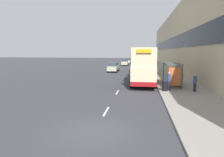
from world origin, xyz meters
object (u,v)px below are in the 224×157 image
at_px(car_1, 142,61).
at_px(double_decker_bus_near, 143,65).
at_px(car_3, 113,67).
at_px(car_0, 128,61).
at_px(pedestrian_2, 176,75).
at_px(litter_bin, 165,85).
at_px(pedestrian_1, 169,81).
at_px(pedestrian_3, 181,79).
at_px(bus_shelter, 174,70).
at_px(pedestrian_at_shelter, 195,83).
at_px(double_decker_bus_ahead, 143,60).
at_px(car_2, 125,62).

bearing_deg(car_1, double_decker_bus_near, -89.82).
bearing_deg(car_3, car_1, -103.03).
height_order(car_0, car_1, car_1).
relative_size(car_3, pedestrian_2, 2.40).
relative_size(car_1, pedestrian_2, 2.44).
distance_m(car_0, pedestrian_2, 39.60).
height_order(car_3, litter_bin, car_3).
bearing_deg(car_0, pedestrian_1, 99.14).
bearing_deg(pedestrian_2, car_1, 96.52).
xyz_separation_m(pedestrian_3, litter_bin, (-1.93, -2.33, -0.29)).
distance_m(bus_shelter, pedestrian_at_shelter, 3.22).
relative_size(bus_shelter, litter_bin, 4.00).
xyz_separation_m(double_decker_bus_ahead, car_3, (-5.57, 0.49, -1.41)).
relative_size(double_decker_bus_ahead, litter_bin, 11.00).
bearing_deg(car_3, double_decker_bus_near, 112.20).
distance_m(car_3, pedestrian_3, 18.88).
bearing_deg(pedestrian_2, double_decker_bus_near, -170.82).
relative_size(pedestrian_3, litter_bin, 1.52).
bearing_deg(pedestrian_at_shelter, double_decker_bus_ahead, 104.82).
distance_m(car_3, litter_bin, 20.12).
xyz_separation_m(bus_shelter, car_3, (-8.85, 15.84, -1.00)).
bearing_deg(car_1, litter_bin, -87.02).
bearing_deg(pedestrian_at_shelter, car_0, 101.92).
distance_m(double_decker_bus_near, car_1, 37.10).
height_order(car_2, pedestrian_2, pedestrian_2).
bearing_deg(pedestrian_at_shelter, bus_shelter, 119.10).
bearing_deg(double_decker_bus_near, litter_bin, -67.54).
height_order(bus_shelter, pedestrian_at_shelter, bus_shelter).
xyz_separation_m(double_decker_bus_near, car_1, (-0.12, 37.07, -1.41)).
distance_m(double_decker_bus_ahead, car_2, 18.22).
distance_m(car_0, pedestrian_1, 44.26).
bearing_deg(pedestrian_3, double_decker_bus_ahead, 104.15).
xyz_separation_m(car_1, pedestrian_at_shelter, (4.92, -42.03, 0.12)).
xyz_separation_m(car_2, litter_bin, (6.76, -35.67, -0.23)).
distance_m(double_decker_bus_ahead, pedestrian_2, 13.14).
height_order(car_2, pedestrian_at_shelter, car_2).
bearing_deg(pedestrian_at_shelter, pedestrian_3, 109.36).
bearing_deg(car_3, pedestrian_2, 126.55).
relative_size(car_1, litter_bin, 4.33).
xyz_separation_m(double_decker_bus_near, pedestrian_1, (2.49, -4.39, -1.24)).
bearing_deg(bus_shelter, litter_bin, -113.81).
height_order(double_decker_bus_ahead, car_2, double_decker_bus_ahead).
height_order(car_0, car_3, car_3).
bearing_deg(pedestrian_2, pedestrian_at_shelter, -82.29).
bearing_deg(bus_shelter, car_1, 94.96).
distance_m(bus_shelter, pedestrian_2, 3.10).
bearing_deg(pedestrian_3, car_0, 101.51).
bearing_deg(double_decker_bus_near, car_2, 98.68).
bearing_deg(double_decker_bus_ahead, car_2, 105.01).
height_order(car_2, car_3, car_2).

